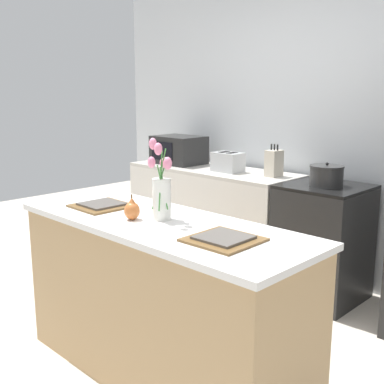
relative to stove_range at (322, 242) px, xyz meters
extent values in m
plane|color=beige|center=(-0.10, -1.60, -0.45)|extent=(10.00, 10.00, 0.00)
cube|color=silver|center=(-0.10, 0.40, 0.90)|extent=(5.20, 0.08, 2.70)
cube|color=tan|center=(-0.10, -1.60, -0.01)|extent=(1.76, 0.62, 0.88)
cube|color=silver|center=(-0.10, -1.60, 0.45)|extent=(1.80, 0.66, 0.03)
cube|color=silver|center=(-1.16, 0.00, -0.01)|extent=(1.68, 0.60, 0.87)
cube|color=beige|center=(-1.16, 0.00, 0.44)|extent=(1.68, 0.60, 0.03)
cube|color=black|center=(0.00, 0.00, -0.01)|extent=(0.60, 0.60, 0.88)
cube|color=black|center=(0.00, 0.00, 0.44)|extent=(0.60, 0.60, 0.02)
cube|color=black|center=(0.00, -0.30, -0.05)|extent=(0.42, 0.01, 0.29)
cylinder|color=silver|center=(-0.11, -1.57, 0.58)|extent=(0.10, 0.10, 0.23)
cylinder|color=#3D8438|center=(-0.10, -1.57, 0.65)|extent=(0.11, 0.03, 0.23)
ellipsoid|color=pink|center=(-0.05, -1.58, 0.78)|extent=(0.04, 0.04, 0.07)
cylinder|color=#3D8438|center=(-0.10, -1.57, 0.64)|extent=(0.03, 0.03, 0.23)
ellipsoid|color=pink|center=(-0.09, -1.55, 0.78)|extent=(0.04, 0.04, 0.06)
cylinder|color=#3D8438|center=(-0.12, -1.56, 0.64)|extent=(0.07, 0.08, 0.22)
ellipsoid|color=pink|center=(-0.15, -1.53, 0.77)|extent=(0.03, 0.03, 0.05)
cylinder|color=#3D8438|center=(-0.12, -1.58, 0.69)|extent=(0.09, 0.03, 0.33)
ellipsoid|color=pink|center=(-0.16, -1.58, 0.88)|extent=(0.04, 0.04, 0.06)
cylinder|color=#3D8438|center=(-0.12, -1.59, 0.64)|extent=(0.04, 0.07, 0.24)
ellipsoid|color=pink|center=(-0.14, -1.62, 0.78)|extent=(0.04, 0.04, 0.06)
cylinder|color=#3D8438|center=(-0.09, -1.59, 0.69)|extent=(0.07, 0.09, 0.31)
ellipsoid|color=pink|center=(-0.06, -1.64, 0.86)|extent=(0.04, 0.04, 0.06)
ellipsoid|color=#C66B33|center=(-0.22, -1.69, 0.52)|extent=(0.09, 0.09, 0.10)
cone|color=#C66B33|center=(-0.22, -1.69, 0.57)|extent=(0.05, 0.05, 0.04)
cylinder|color=brown|center=(-0.22, -1.69, 0.60)|extent=(0.01, 0.01, 0.02)
cube|color=brown|center=(-0.58, -1.63, 0.47)|extent=(0.31, 0.31, 0.01)
cube|color=#514C47|center=(-0.58, -1.63, 0.48)|extent=(0.23, 0.23, 0.01)
cube|color=brown|center=(0.38, -1.63, 0.47)|extent=(0.31, 0.31, 0.01)
cube|color=#514C47|center=(0.38, -1.63, 0.48)|extent=(0.23, 0.23, 0.01)
cube|color=#B7BABC|center=(-0.94, -0.04, 0.54)|extent=(0.26, 0.18, 0.17)
cube|color=black|center=(-0.99, -0.04, 0.62)|extent=(0.05, 0.11, 0.01)
cube|color=black|center=(-0.90, -0.04, 0.62)|extent=(0.05, 0.11, 0.01)
cube|color=black|center=(-1.08, -0.04, 0.56)|extent=(0.02, 0.02, 0.02)
cylinder|color=#2D2D2D|center=(0.02, -0.03, 0.52)|extent=(0.25, 0.25, 0.14)
cylinder|color=#2D2D2D|center=(0.02, -0.03, 0.60)|extent=(0.25, 0.25, 0.01)
sphere|color=black|center=(0.02, -0.03, 0.62)|extent=(0.02, 0.02, 0.02)
cube|color=black|center=(-1.61, 0.00, 0.59)|extent=(0.48, 0.36, 0.27)
cube|color=black|center=(-1.65, -0.18, 0.59)|extent=(0.29, 0.01, 0.18)
cube|color=beige|center=(-0.51, 0.04, 0.56)|extent=(0.10, 0.14, 0.22)
cylinder|color=black|center=(-0.54, 0.04, 0.70)|extent=(0.01, 0.01, 0.05)
cylinder|color=black|center=(-0.51, 0.04, 0.70)|extent=(0.01, 0.01, 0.05)
cylinder|color=black|center=(-0.48, 0.04, 0.70)|extent=(0.01, 0.01, 0.05)
camera|label=1|loc=(1.78, -3.27, 1.15)|focal=45.00mm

